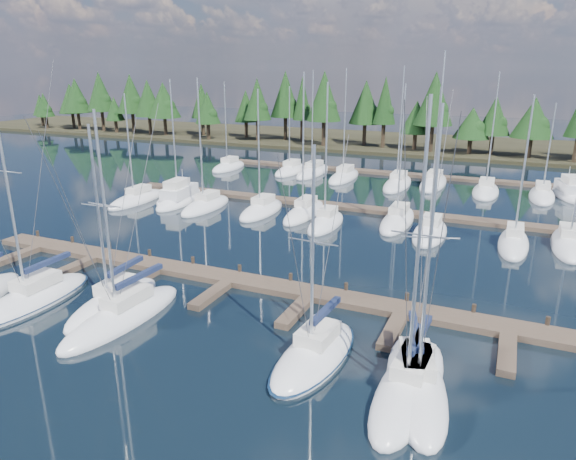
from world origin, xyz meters
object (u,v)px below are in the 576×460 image
at_px(front_sailboat_4, 314,355).
at_px(front_sailboat_3, 124,316).
at_px(motor_yacht_right, 569,193).
at_px(front_sailboat_6, 409,386).
at_px(front_sailboat_2, 114,303).
at_px(motor_yacht_left, 180,198).
at_px(front_sailboat_5, 416,383).
at_px(front_sailboat_1, 33,299).
at_px(main_dock, 228,282).

bearing_deg(front_sailboat_4, front_sailboat_3, -177.48).
bearing_deg(front_sailboat_3, motor_yacht_right, 59.53).
height_order(front_sailboat_6, motor_yacht_right, front_sailboat_6).
height_order(front_sailboat_2, motor_yacht_left, front_sailboat_2).
xyz_separation_m(motor_yacht_left, motor_yacht_right, (39.98, 20.57, -0.03)).
xyz_separation_m(front_sailboat_3, front_sailboat_5, (17.25, 0.09, 0.01)).
relative_size(front_sailboat_5, motor_yacht_left, 1.53).
bearing_deg(motor_yacht_right, front_sailboat_1, -126.31).
height_order(main_dock, front_sailboat_1, front_sailboat_1).
height_order(front_sailboat_1, front_sailboat_4, front_sailboat_1).
height_order(front_sailboat_1, front_sailboat_2, front_sailboat_1).
xyz_separation_m(front_sailboat_1, front_sailboat_4, (18.94, 0.96, -0.02)).
bearing_deg(front_sailboat_1, front_sailboat_5, 1.24).
distance_m(front_sailboat_3, motor_yacht_right, 52.52).
bearing_deg(motor_yacht_right, main_dock, -121.65).
height_order(front_sailboat_3, front_sailboat_4, front_sailboat_3).
bearing_deg(front_sailboat_1, front_sailboat_2, 17.12).
xyz_separation_m(front_sailboat_2, front_sailboat_6, (18.78, -1.43, 0.01)).
relative_size(front_sailboat_5, motor_yacht_right, 1.60).
distance_m(front_sailboat_5, front_sailboat_6, 0.43).
bearing_deg(motor_yacht_left, front_sailboat_4, -43.65).
height_order(front_sailboat_4, front_sailboat_5, front_sailboat_5).
distance_m(front_sailboat_3, front_sailboat_5, 17.25).
relative_size(front_sailboat_3, front_sailboat_6, 0.92).
height_order(front_sailboat_4, motor_yacht_right, front_sailboat_4).
bearing_deg(front_sailboat_1, motor_yacht_right, 53.69).
bearing_deg(front_sailboat_2, front_sailboat_5, -3.23).
relative_size(front_sailboat_1, motor_yacht_right, 1.80).
relative_size(front_sailboat_1, front_sailboat_5, 1.13).
relative_size(main_dock, motor_yacht_right, 5.05).
relative_size(main_dock, front_sailboat_2, 3.60).
xyz_separation_m(front_sailboat_1, motor_yacht_right, (33.58, 45.70, 0.17)).
height_order(main_dock, motor_yacht_left, motor_yacht_left).
relative_size(main_dock, front_sailboat_5, 3.16).
relative_size(main_dock, motor_yacht_left, 4.85).
height_order(front_sailboat_6, motor_yacht_left, front_sailboat_6).
bearing_deg(motor_yacht_right, front_sailboat_3, -120.47).
bearing_deg(front_sailboat_5, front_sailboat_3, -179.69).
bearing_deg(main_dock, motor_yacht_right, 58.35).
distance_m(front_sailboat_1, front_sailboat_3, 6.96).
bearing_deg(motor_yacht_left, front_sailboat_5, -38.80).
relative_size(front_sailboat_5, front_sailboat_6, 0.98).
height_order(front_sailboat_2, front_sailboat_3, front_sailboat_3).
relative_size(front_sailboat_2, front_sailboat_6, 0.86).
relative_size(front_sailboat_6, motor_yacht_left, 1.57).
bearing_deg(front_sailboat_1, motor_yacht_left, 104.30).
bearing_deg(main_dock, front_sailboat_2, -129.41).
height_order(main_dock, front_sailboat_2, front_sailboat_2).
distance_m(front_sailboat_1, front_sailboat_5, 24.20).
xyz_separation_m(front_sailboat_3, front_sailboat_6, (17.01, -0.26, 0.01)).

